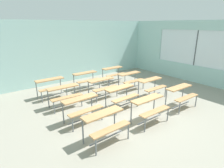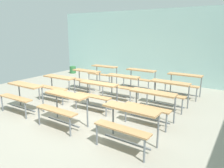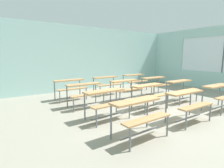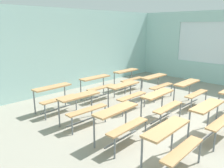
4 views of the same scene
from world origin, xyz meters
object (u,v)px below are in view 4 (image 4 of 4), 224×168
desk_bench_r2c1 (126,91)px  desk_bench_r3c1 (97,83)px  desk_bench_r2c2 (156,81)px  desk_bench_r0c0 (172,139)px  desk_bench_r1c2 (190,88)px  desk_bench_r3c0 (55,93)px  desk_bench_r3c2 (128,75)px  desk_bench_r1c0 (120,118)px  desk_bench_r1c1 (161,100)px  desk_bench_r2c0 (82,103)px  desk_bench_r0c1 (212,114)px

desk_bench_r2c1 → desk_bench_r3c1: bearing=88.0°
desk_bench_r2c2 → desk_bench_r2c1: bearing=-178.6°
desk_bench_r0c0 → desk_bench_r2c1: bearing=55.1°
desk_bench_r0c0 → desk_bench_r1c2: 3.39m
desk_bench_r3c0 → desk_bench_r3c2: 3.22m
desk_bench_r1c0 → desk_bench_r1c1: size_ratio=1.00×
desk_bench_r1c0 → desk_bench_r2c2: size_ratio=1.01×
desk_bench_r0c0 → desk_bench_r1c0: size_ratio=0.99×
desk_bench_r1c0 → desk_bench_r3c0: (-0.02, 2.48, 0.00)m
desk_bench_r1c0 → desk_bench_r3c1: same height
desk_bench_r2c2 → desk_bench_r1c2: bearing=-89.0°
desk_bench_r0c0 → desk_bench_r3c2: 4.95m
desk_bench_r0c0 → desk_bench_r2c0: (0.04, 2.50, 0.00)m
desk_bench_r0c0 → desk_bench_r1c1: bearing=36.6°
desk_bench_r1c0 → desk_bench_r3c2: (3.20, 2.55, 0.00)m
desk_bench_r0c0 → desk_bench_r2c1: (1.61, 2.43, 0.00)m
desk_bench_r1c0 → desk_bench_r2c0: (0.02, 1.30, 0.00)m
desk_bench_r3c1 → desk_bench_r1c0: bearing=-121.9°
desk_bench_r2c1 → desk_bench_r3c2: bearing=38.2°
desk_bench_r1c0 → desk_bench_r1c2: size_ratio=1.02×
desk_bench_r2c0 → desk_bench_r2c2: same height
desk_bench_r0c0 → desk_bench_r0c1: 1.58m
desk_bench_r2c0 → desk_bench_r3c1: same height
desk_bench_r0c0 → desk_bench_r2c2: same height
desk_bench_r3c1 → desk_bench_r3c2: bearing=1.5°
desk_bench_r2c0 → desk_bench_r3c1: size_ratio=1.01×
desk_bench_r0c1 → desk_bench_r2c2: (1.59, 2.48, 0.00)m
desk_bench_r0c1 → desk_bench_r3c2: 4.13m
desk_bench_r1c1 → desk_bench_r2c2: same height
desk_bench_r1c1 → desk_bench_r2c2: size_ratio=1.01×
desk_bench_r2c0 → desk_bench_r3c2: same height
desk_bench_r2c1 → desk_bench_r3c0: (-1.61, 1.26, 0.00)m
desk_bench_r0c1 → desk_bench_r1c2: 2.03m
desk_bench_r1c0 → desk_bench_r2c1: bearing=35.2°
desk_bench_r2c2 → desk_bench_r3c1: 2.00m
desk_bench_r2c1 → desk_bench_r3c1: size_ratio=1.00×
desk_bench_r2c2 → desk_bench_r3c2: 1.31m
desk_bench_r3c1 → desk_bench_r3c0: bearing=-177.9°
desk_bench_r3c1 → desk_bench_r1c1: bearing=-90.8°
desk_bench_r0c1 → desk_bench_r1c1: same height
desk_bench_r0c0 → desk_bench_r3c0: same height
desk_bench_r2c2 → desk_bench_r3c1: size_ratio=1.00×
desk_bench_r2c0 → desk_bench_r3c0: (-0.03, 1.19, 0.00)m
desk_bench_r2c2 → desk_bench_r3c2: same height
desk_bench_r2c2 → desk_bench_r3c2: (0.06, 1.31, 0.00)m
desk_bench_r2c0 → desk_bench_r2c1: size_ratio=1.00×
desk_bench_r2c0 → desk_bench_r3c2: (3.19, 1.25, 0.00)m
desk_bench_r0c1 → desk_bench_r3c0: size_ratio=1.00×
desk_bench_r2c1 → desk_bench_r3c0: same height
desk_bench_r0c1 → desk_bench_r3c1: same height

